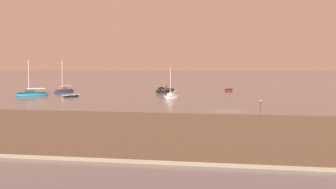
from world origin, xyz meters
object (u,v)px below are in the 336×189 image
sailboat_moored_2 (171,97)px  rowboat_moored_0 (229,90)px  sailboat_moored_0 (64,91)px  sailboat_moored_3 (32,94)px  mooring_post_near (260,106)px  motorboat_moored_1 (163,91)px  rowboat_moored_3 (71,96)px

sailboat_moored_2 → rowboat_moored_0: bearing=172.3°
sailboat_moored_0 → sailboat_moored_2: 28.23m
sailboat_moored_0 → sailboat_moored_3: size_ratio=0.99×
rowboat_moored_0 → mooring_post_near: 45.72m
sailboat_moored_2 → motorboat_moored_1: size_ratio=0.90×
rowboat_moored_3 → sailboat_moored_3: 8.08m
rowboat_moored_0 → sailboat_moored_2: sailboat_moored_2 is taller
sailboat_moored_3 → rowboat_moored_3: bearing=131.9°
sailboat_moored_2 → mooring_post_near: bearing=46.4°
rowboat_moored_0 → sailboat_moored_3: bearing=128.6°
sailboat_moored_3 → rowboat_moored_0: bearing=173.1°
sailboat_moored_0 → mooring_post_near: sailboat_moored_0 is taller
rowboat_moored_0 → rowboat_moored_3: (-25.60, -24.77, -0.02)m
rowboat_moored_3 → sailboat_moored_0: bearing=-132.1°
motorboat_moored_1 → rowboat_moored_3: motorboat_moored_1 is taller
sailboat_moored_0 → sailboat_moored_2: sailboat_moored_0 is taller
sailboat_moored_2 → sailboat_moored_3: bearing=-84.2°
sailboat_moored_0 → mooring_post_near: size_ratio=4.39×
mooring_post_near → rowboat_moored_0: bearing=99.9°
mooring_post_near → motorboat_moored_1: bearing=118.8°
rowboat_moored_3 → sailboat_moored_2: bearing=107.2°
sailboat_moored_0 → motorboat_moored_1: 20.37m
sailboat_moored_2 → sailboat_moored_3: size_ratio=0.80×
sailboat_moored_3 → mooring_post_near: 46.56m
sailboat_moored_0 → rowboat_moored_0: bearing=125.0°
rowboat_moored_3 → motorboat_moored_1: bearing=162.0°
sailboat_moored_0 → motorboat_moored_1: size_ratio=1.11×
sailboat_moored_0 → rowboat_moored_0: 34.79m
rowboat_moored_3 → sailboat_moored_3: bearing=-77.0°
rowboat_moored_0 → mooring_post_near: size_ratio=2.74×
sailboat_moored_3 → mooring_post_near: bearing=110.7°
motorboat_moored_1 → sailboat_moored_0: bearing=-66.9°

